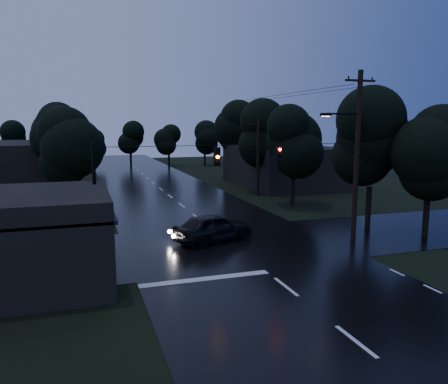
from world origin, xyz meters
TOP-DOWN VIEW (x-y plane):
  - ground at (0.00, 0.00)m, footprint 160.00×160.00m
  - main_road at (0.00, 30.00)m, footprint 12.00×120.00m
  - cross_street at (0.00, 12.00)m, footprint 60.00×9.00m
  - building_far_right at (14.00, 34.00)m, footprint 10.00×14.00m
  - building_far_left at (-14.00, 40.00)m, footprint 10.00×16.00m
  - utility_pole_main at (7.41, 11.00)m, footprint 3.50×0.30m
  - utility_pole_far at (8.30, 28.00)m, footprint 2.00×0.30m
  - anchor_pole_left at (-7.50, 11.00)m, footprint 0.18×0.18m
  - span_signals at (0.56, 10.99)m, footprint 15.00×0.37m
  - tree_corner_near at (10.00, 13.00)m, footprint 4.48×4.48m
  - tree_corner_far at (12.00, 10.00)m, footprint 3.92×3.92m
  - tree_left_a at (-9.00, 22.00)m, footprint 3.92×3.92m
  - tree_left_b at (-9.60, 30.00)m, footprint 4.20×4.20m
  - tree_left_c at (-10.20, 40.00)m, footprint 4.48×4.48m
  - tree_right_a at (9.00, 22.00)m, footprint 4.20×4.20m
  - tree_right_b at (9.60, 30.00)m, footprint 4.48×4.48m
  - tree_right_c at (10.20, 40.00)m, footprint 4.76×4.76m
  - car at (-0.78, 13.13)m, footprint 5.34×3.50m

SIDE VIEW (x-z plane):
  - ground at x=0.00m, z-range 0.00..0.00m
  - main_road at x=0.00m, z-range -0.01..0.01m
  - cross_street at x=0.00m, z-range -0.01..0.01m
  - car at x=-0.78m, z-range 0.00..1.69m
  - building_far_right at x=14.00m, z-range 0.00..4.40m
  - building_far_left at x=-14.00m, z-range 0.00..5.00m
  - anchor_pole_left at x=-7.50m, z-range 0.00..6.00m
  - utility_pole_far at x=8.30m, z-range 0.13..7.63m
  - tree_corner_far at x=12.00m, z-range 1.11..9.37m
  - tree_left_a at x=-9.00m, z-range 1.11..9.37m
  - span_signals at x=0.56m, z-range 4.69..5.80m
  - utility_pole_main at x=7.41m, z-range 0.26..10.26m
  - tree_left_b at x=-9.60m, z-range 1.19..10.04m
  - tree_right_a at x=9.00m, z-range 1.19..10.04m
  - tree_corner_near at x=10.00m, z-range 1.27..10.71m
  - tree_left_c at x=-10.20m, z-range 1.27..10.71m
  - tree_right_b at x=9.60m, z-range 1.27..10.71m
  - tree_right_c at x=10.20m, z-range 1.35..11.38m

